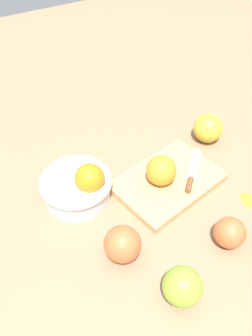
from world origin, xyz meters
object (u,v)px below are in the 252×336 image
cutting_board (168,182)px  apple_front_right_2 (230,233)px  apple_back_right (208,128)px  apple_front_left (123,244)px  orange_on_board (161,170)px  apple_front_left_2 (182,287)px  bowl (78,185)px  knife (192,176)px

cutting_board → apple_front_right_2: size_ratio=3.72×
apple_back_right → apple_front_left: size_ratio=1.02×
orange_on_board → apple_front_left_2: (-0.11, -0.26, -0.02)m
apple_back_right → apple_front_left_2: (-0.32, -0.35, -0.00)m
bowl → knife: bearing=-18.3°
apple_front_left → apple_front_left_2: (0.06, -0.13, -0.00)m
bowl → apple_front_left_2: bowl is taller
apple_front_left → apple_front_left_2: 0.15m
knife → apple_front_left_2: size_ratio=1.58×
bowl → knife: (0.26, -0.09, -0.01)m
bowl → knife: size_ratio=1.39×
bowl → apple_back_right: size_ratio=2.12×
bowl → cutting_board: bowl is taller
apple_front_left → apple_front_left_2: bearing=-66.6°
apple_front_right_2 → knife: bearing=81.1°
cutting_board → apple_front_left: bearing=-146.5°
apple_back_right → apple_front_right_2: 0.34m
apple_front_left_2 → knife: bearing=52.0°
orange_on_board → knife: bearing=-18.1°
apple_front_left → apple_front_right_2: apple_front_left is taller
bowl → cutting_board: size_ratio=0.67×
cutting_board → apple_front_right_2: bearing=-82.4°
apple_front_left → apple_front_right_2: bearing=-19.5°
knife → apple_front_right_2: 0.18m
cutting_board → apple_front_left: (-0.19, -0.13, 0.03)m
orange_on_board → bowl: bearing=161.7°
bowl → apple_back_right: (0.39, 0.03, 0.00)m
orange_on_board → apple_back_right: (0.21, 0.09, -0.02)m
bowl → apple_front_right_2: bowl is taller
apple_back_right → apple_front_right_2: bearing=-118.3°
apple_back_right → apple_front_left: (-0.38, -0.22, -0.00)m
apple_front_left → cutting_board: bearing=33.5°
bowl → apple_front_left: bowl is taller
cutting_board → orange_on_board: orange_on_board is taller
orange_on_board → apple_front_left: 0.21m
cutting_board → orange_on_board: (-0.02, 0.00, 0.05)m
cutting_board → orange_on_board: 0.05m
apple_front_right_2 → apple_back_right: bearing=61.7°
knife → apple_back_right: apple_back_right is taller
apple_front_left_2 → apple_front_right_2: size_ratio=1.14×
bowl → apple_front_left: 0.19m
cutting_board → apple_front_left_2: size_ratio=3.27×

